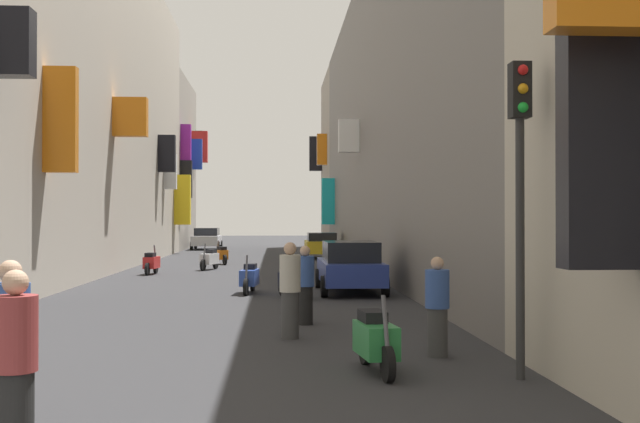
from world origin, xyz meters
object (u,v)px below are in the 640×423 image
object	(u,v)px
parked_car_yellow	(321,245)
scooter_blue	(249,277)
scooter_black	(293,281)
scooter_red	(151,263)
pedestrian_near_right	(305,285)
parked_car_silver	(207,238)
pedestrian_near_left	(15,369)
parked_car_blue	(350,266)
scooter_white	(210,259)
scooter_orange	(221,255)
pedestrian_mid_street	(437,307)
traffic_light_near_corner	(520,163)
pedestrian_crossing	(10,348)
scooter_green	(376,340)
pedestrian_far_away	(290,290)

from	to	relation	value
parked_car_yellow	scooter_blue	world-z (taller)	parked_car_yellow
scooter_black	scooter_red	bearing A→B (deg)	118.98
pedestrian_near_right	parked_car_silver	bearing A→B (deg)	97.81
pedestrian_near_left	pedestrian_near_right	world-z (taller)	pedestrian_near_left
parked_car_blue	scooter_white	distance (m)	11.68
scooter_orange	pedestrian_mid_street	world-z (taller)	pedestrian_mid_street
pedestrian_near_right	traffic_light_near_corner	distance (m)	6.58
parked_car_yellow	scooter_orange	size ratio (longest dim) A/B	2.26
parked_car_silver	scooter_white	xyz separation A→B (m)	(2.09, -22.56, -0.33)
scooter_black	parked_car_blue	bearing A→B (deg)	45.00
pedestrian_near_left	parked_car_yellow	bearing A→B (deg)	82.46
scooter_red	scooter_black	world-z (taller)	same
scooter_blue	pedestrian_crossing	bearing A→B (deg)	-97.13
pedestrian_near_left	traffic_light_near_corner	world-z (taller)	traffic_light_near_corner
pedestrian_near_left	pedestrian_near_right	size ratio (longest dim) A/B	1.07
pedestrian_crossing	pedestrian_near_left	size ratio (longest dim) A/B	1.02
pedestrian_crossing	parked_car_blue	bearing A→B (deg)	72.26
scooter_white	scooter_blue	size ratio (longest dim) A/B	0.99
scooter_green	scooter_orange	size ratio (longest dim) A/B	1.03
parked_car_yellow	pedestrian_far_away	world-z (taller)	pedestrian_far_away
scooter_black	pedestrian_crossing	size ratio (longest dim) A/B	1.05
scooter_black	pedestrian_crossing	world-z (taller)	pedestrian_crossing
scooter_green	scooter_black	size ratio (longest dim) A/B	0.97
parked_car_yellow	traffic_light_near_corner	bearing A→B (deg)	-88.66
pedestrian_near_left	pedestrian_far_away	size ratio (longest dim) A/B	0.99
scooter_orange	pedestrian_mid_street	bearing A→B (deg)	-78.57
scooter_black	pedestrian_near_right	bearing A→B (deg)	-88.68
scooter_orange	scooter_blue	xyz separation A→B (m)	(1.85, -14.73, 0.00)
pedestrian_near_right	scooter_blue	bearing A→B (deg)	101.29
scooter_green	scooter_blue	xyz separation A→B (m)	(-2.16, 11.86, 0.00)
pedestrian_mid_street	scooter_green	bearing A→B (deg)	-132.83
parked_car_silver	pedestrian_crossing	bearing A→B (deg)	-87.29
scooter_white	pedestrian_near_right	distance (m)	17.83
parked_car_yellow	scooter_black	size ratio (longest dim) A/B	2.15
parked_car_silver	scooter_green	world-z (taller)	parked_car_silver
scooter_green	pedestrian_crossing	size ratio (longest dim) A/B	1.02
scooter_white	pedestrian_near_left	xyz separation A→B (m)	(0.55, -26.53, 0.39)
pedestrian_far_away	traffic_light_near_corner	distance (m)	5.23
pedestrian_near_left	traffic_light_near_corner	distance (m)	6.82
scooter_orange	pedestrian_near_left	world-z (taller)	pedestrian_near_left
parked_car_silver	scooter_black	distance (m)	35.23
parked_car_blue	scooter_blue	bearing A→B (deg)	-177.29
pedestrian_crossing	scooter_blue	bearing A→B (deg)	82.87
pedestrian_far_away	scooter_orange	bearing A→B (deg)	96.98
scooter_red	scooter_black	size ratio (longest dim) A/B	0.97
parked_car_yellow	parked_car_blue	size ratio (longest dim) A/B	0.88
scooter_green	pedestrian_far_away	world-z (taller)	pedestrian_far_away
pedestrian_near_right	parked_car_yellow	bearing A→B (deg)	85.94
pedestrian_crossing	traffic_light_near_corner	size ratio (longest dim) A/B	0.41
pedestrian_crossing	pedestrian_mid_street	world-z (taller)	pedestrian_crossing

